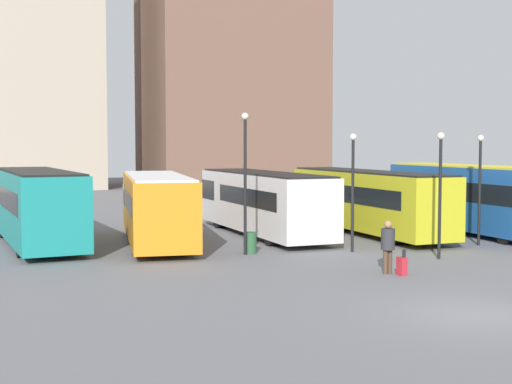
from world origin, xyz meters
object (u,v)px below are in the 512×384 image
Objects in this scene: bus_0 at (37,205)px; bus_4 at (473,196)px; bus_2 at (262,201)px; trash_bin at (250,243)px; lamp_post_1 at (245,171)px; bus_1 at (157,206)px; lamp_post_3 at (440,183)px; suitcase at (402,266)px; lamp_post_0 at (353,181)px; lamp_post_2 at (480,179)px; traveler at (388,242)px; bus_3 at (366,199)px.

bus_0 is 20.55m from bus_4.
trash_bin is (-2.41, -5.40, -1.23)m from bus_2.
bus_0 is 1.92× the size of lamp_post_1.
bus_1 is 12.19m from lamp_post_3.
lamp_post_0 reaches higher than suitcase.
lamp_post_2 is at bearing 35.40° from lamp_post_3.
bus_0 is 9.60m from lamp_post_1.
bus_0 is at bearing 148.21° from lamp_post_3.
traveler is 4.43m from lamp_post_3.
lamp_post_1 is (-3.56, 5.93, 2.98)m from suitcase.
bus_3 is at bearing -28.07° from suitcase.
suitcase is at bearing -59.04° from lamp_post_1.
trash_bin is (-4.04, 0.97, -2.45)m from lamp_post_0.
suitcase is 0.18× the size of lamp_post_3.
bus_0 is 1.01× the size of bus_1.
lamp_post_1 is at bearing 24.44° from suitcase.
bus_2 reaches higher than trash_bin.
lamp_post_1 is at bearing 102.70° from bus_4.
bus_0 is 16.13m from suitcase.
trash_bin is (7.98, -5.26, -1.33)m from bus_0.
lamp_post_3 is at bearing -48.79° from lamp_post_0.
traveler reaches higher than suitcase.
lamp_post_3 is at bearing -123.24° from bus_1.
lamp_post_1 reaches higher than bus_1.
bus_2 is (5.39, 1.31, 0.01)m from bus_1.
trash_bin is at bearing 43.54° from lamp_post_1.
lamp_post_0 is at bearing 179.80° from lamp_post_2.
traveler is at bearing 131.49° from bus_4.
lamp_post_2 is (6.83, 5.22, 2.54)m from suitcase.
bus_0 is 2.24× the size of lamp_post_0.
traveler is 2.03× the size of suitcase.
bus_0 is at bearing 38.20° from traveler.
bus_3 reaches higher than suitcase.
suitcase is at bearing -178.35° from bus_2.
trash_bin is (0.30, 0.28, -2.87)m from lamp_post_1.
bus_2 is at bearing 64.51° from lamp_post_1.
suitcase is (0.30, -0.42, -0.75)m from traveler.
lamp_post_3 is (6.67, -3.35, -0.41)m from lamp_post_1.
suitcase is at bearing 133.80° from bus_4.
bus_1 is 0.87× the size of bus_3.
bus_0 reaches higher than bus_2.
bus_1 is 2.24× the size of lamp_post_2.
bus_3 is (5.00, -1.09, 0.03)m from bus_2.
traveler is at bearing -146.09° from lamp_post_2.
lamp_post_1 is at bearing 118.86° from bus_3.
bus_4 reaches higher than bus_2.
lamp_post_1 is 1.17× the size of lamp_post_2.
lamp_post_3 reaches higher than bus_4.
trash_bin is at bearing 150.32° from lamp_post_3.
lamp_post_3 is at bearing -158.84° from bus_2.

